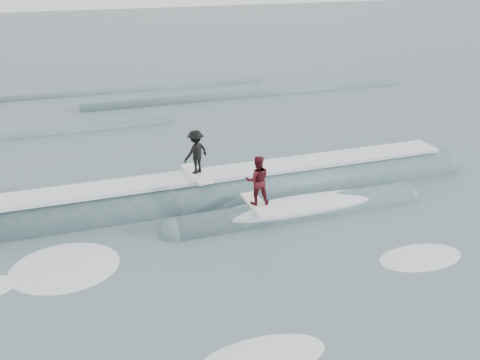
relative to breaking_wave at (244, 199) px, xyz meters
name	(u,v)px	position (x,y,z in m)	size (l,w,h in m)	color
ground	(266,239)	(-0.35, -3.12, -0.05)	(160.00, 160.00, 0.00)	#3C4F58
breaking_wave	(244,199)	(0.00, 0.00, 0.00)	(21.06, 3.80, 2.04)	#385C5E
surfer_black	(196,154)	(-1.71, 0.43, 1.88)	(1.22, 2.05, 1.73)	white
surfer_red	(257,183)	(-0.14, -1.77, 1.41)	(0.97, 2.00, 1.85)	white
whitewater	(178,284)	(-3.66, -4.68, -0.05)	(15.15, 7.66, 0.10)	white
far_swells	(133,108)	(-1.91, 14.53, -0.05)	(39.40, 8.65, 0.80)	#385C5E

